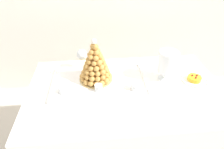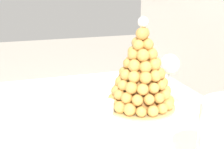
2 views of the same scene
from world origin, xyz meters
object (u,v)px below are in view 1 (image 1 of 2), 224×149
at_px(wine_glass, 82,55).
at_px(dessert_cup_mid_left, 99,88).
at_px(fruit_tart_plate, 194,79).
at_px(dessert_cup_centre, 135,87).
at_px(macaron_goblet, 168,62).
at_px(serving_tray, 99,82).
at_px(croquembouche, 95,65).
at_px(dessert_cup_left, 63,90).

bearing_deg(wine_glass, dessert_cup_mid_left, -68.93).
relative_size(dessert_cup_mid_left, fruit_tart_plate, 0.28).
distance_m(dessert_cup_centre, macaron_goblet, 0.30).
relative_size(serving_tray, dessert_cup_centre, 12.39).
relative_size(dessert_cup_mid_left, macaron_goblet, 0.23).
bearing_deg(dessert_cup_centre, serving_tray, 157.33).
xyz_separation_m(croquembouche, fruit_tart_plate, (0.74, -0.08, -0.13)).
relative_size(dessert_cup_left, dessert_cup_centre, 1.06).
bearing_deg(serving_tray, macaron_goblet, 1.17).
height_order(croquembouche, dessert_cup_mid_left, croquembouche).
relative_size(dessert_cup_left, macaron_goblet, 0.25).
distance_m(fruit_tart_plate, wine_glass, 0.88).
bearing_deg(wine_glass, fruit_tart_plate, -16.47).
relative_size(dessert_cup_left, wine_glass, 0.34).
height_order(serving_tray, croquembouche, croquembouche).
relative_size(dessert_cup_left, fruit_tart_plate, 0.30).
height_order(dessert_cup_centre, macaron_goblet, macaron_goblet).
bearing_deg(dessert_cup_centre, fruit_tart_plate, 8.03).
xyz_separation_m(dessert_cup_left, macaron_goblet, (0.76, 0.10, 0.12)).
height_order(dessert_cup_left, fruit_tart_plate, dessert_cup_left).
relative_size(macaron_goblet, wine_glass, 1.37).
bearing_deg(serving_tray, dessert_cup_mid_left, -94.42).
height_order(croquembouche, dessert_cup_left, croquembouche).
xyz_separation_m(dessert_cup_left, wine_glass, (0.13, 0.30, 0.10)).
bearing_deg(dessert_cup_left, dessert_cup_mid_left, -0.47).
height_order(serving_tray, wine_glass, wine_glass).
bearing_deg(serving_tray, fruit_tart_plate, -3.02).
distance_m(dessert_cup_left, dessert_cup_centre, 0.50).
relative_size(serving_tray, croquembouche, 2.07).
bearing_deg(croquembouche, wine_glass, 121.46).
distance_m(macaron_goblet, fruit_tart_plate, 0.26).
xyz_separation_m(serving_tray, fruit_tart_plate, (0.72, -0.04, 0.01)).
bearing_deg(dessert_cup_mid_left, croquembouche, 95.81).
relative_size(dessert_cup_centre, wine_glass, 0.32).
bearing_deg(fruit_tart_plate, dessert_cup_left, -176.89).
distance_m(serving_tray, macaron_goblet, 0.52).
bearing_deg(dessert_cup_centre, dessert_cup_left, 178.49).
xyz_separation_m(fruit_tart_plate, wine_glass, (-0.84, 0.25, 0.11)).
distance_m(croquembouche, dessert_cup_mid_left, 0.17).
distance_m(serving_tray, wine_glass, 0.27).
bearing_deg(dessert_cup_left, macaron_goblet, 7.59).
relative_size(fruit_tart_plate, wine_glass, 1.14).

